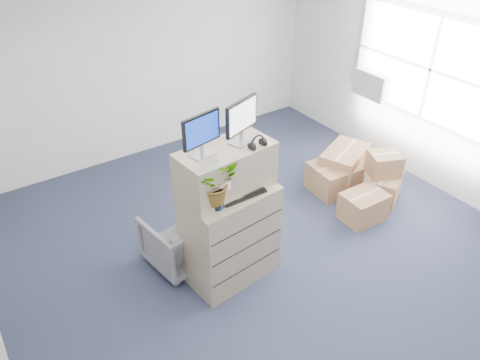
% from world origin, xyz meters
% --- Properties ---
extents(ground, '(7.00, 7.00, 0.00)m').
position_xyz_m(ground, '(0.00, 0.00, 0.00)').
color(ground, '#232A40').
rests_on(ground, ground).
extents(wall_back, '(6.00, 0.02, 2.80)m').
position_xyz_m(wall_back, '(0.00, 3.51, 1.40)').
color(wall_back, silver).
rests_on(wall_back, ground).
extents(wall_right, '(0.02, 7.00, 2.80)m').
position_xyz_m(wall_right, '(3.01, 0.00, 1.40)').
color(wall_right, silver).
rests_on(wall_right, ground).
extents(window, '(0.07, 2.72, 1.52)m').
position_xyz_m(window, '(2.96, 0.50, 1.70)').
color(window, gray).
rests_on(window, wall_right).
extents(ac_unit, '(0.24, 0.60, 0.40)m').
position_xyz_m(ac_unit, '(2.87, 1.40, 1.20)').
color(ac_unit, silver).
rests_on(ac_unit, wall_right).
extents(filing_cabinet_lower, '(1.06, 0.70, 1.17)m').
position_xyz_m(filing_cabinet_lower, '(-0.55, 0.24, 0.59)').
color(filing_cabinet_lower, gray).
rests_on(filing_cabinet_lower, ground).
extents(filing_cabinet_upper, '(1.05, 0.59, 0.50)m').
position_xyz_m(filing_cabinet_upper, '(-0.56, 0.29, 1.42)').
color(filing_cabinet_upper, gray).
rests_on(filing_cabinet_upper, filing_cabinet_lower).
extents(monitor_left, '(0.44, 0.21, 0.44)m').
position_xyz_m(monitor_left, '(-0.82, 0.30, 1.92)').
color(monitor_left, '#99999E').
rests_on(monitor_left, filing_cabinet_upper).
extents(monitor_right, '(0.45, 0.25, 0.46)m').
position_xyz_m(monitor_right, '(-0.36, 0.31, 1.93)').
color(monitor_right, '#99999E').
rests_on(monitor_right, filing_cabinet_upper).
extents(headphones, '(0.18, 0.04, 0.18)m').
position_xyz_m(headphones, '(-0.28, 0.13, 1.72)').
color(headphones, black).
rests_on(headphones, filing_cabinet_upper).
extents(keyboard, '(0.58, 0.25, 0.03)m').
position_xyz_m(keyboard, '(-0.52, 0.14, 1.19)').
color(keyboard, black).
rests_on(keyboard, filing_cabinet_lower).
extents(mouse, '(0.11, 0.07, 0.04)m').
position_xyz_m(mouse, '(-0.22, 0.13, 1.19)').
color(mouse, silver).
rests_on(mouse, filing_cabinet_lower).
extents(water_bottle, '(0.08, 0.08, 0.29)m').
position_xyz_m(water_bottle, '(-0.49, 0.28, 1.32)').
color(water_bottle, gray).
rests_on(water_bottle, filing_cabinet_lower).
extents(phone_dock, '(0.07, 0.06, 0.15)m').
position_xyz_m(phone_dock, '(-0.62, 0.31, 1.22)').
color(phone_dock, silver).
rests_on(phone_dock, filing_cabinet_lower).
extents(external_drive, '(0.26, 0.22, 0.07)m').
position_xyz_m(external_drive, '(-0.19, 0.36, 1.20)').
color(external_drive, black).
rests_on(external_drive, filing_cabinet_lower).
extents(tissue_box, '(0.29, 0.17, 0.10)m').
position_xyz_m(tissue_box, '(-0.23, 0.41, 1.29)').
color(tissue_box, '#4583EC').
rests_on(tissue_box, external_drive).
extents(potted_plant, '(0.43, 0.48, 0.45)m').
position_xyz_m(potted_plant, '(-0.82, 0.08, 1.43)').
color(potted_plant, '#9CB08D').
rests_on(potted_plant, filing_cabinet_lower).
extents(office_chair, '(0.81, 0.77, 0.74)m').
position_xyz_m(office_chair, '(-0.94, 0.75, 0.37)').
color(office_chair, '#5B5B60').
rests_on(office_chair, ground).
extents(cardboard_boxes, '(1.20, 1.42, 0.72)m').
position_xyz_m(cardboard_boxes, '(1.82, 0.62, 0.26)').
color(cardboard_boxes, '#876041').
rests_on(cardboard_boxes, ground).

